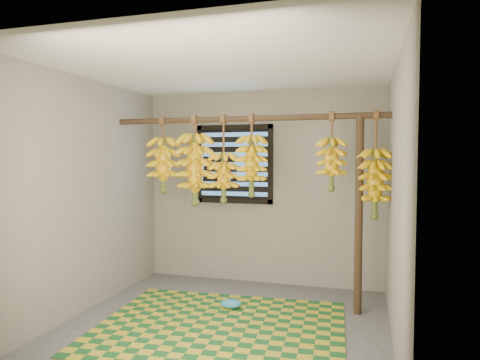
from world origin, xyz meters
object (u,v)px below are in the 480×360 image
(woven_mat, at_px, (220,326))
(banana_bunch_f, at_px, (331,164))
(banana_bunch_b, at_px, (195,169))
(banana_bunch_d, at_px, (252,165))
(banana_bunch_a, at_px, (163,165))
(plastic_bag, at_px, (231,304))
(support_post, at_px, (359,216))
(banana_bunch_c, at_px, (224,177))
(banana_bunch_e, at_px, (375,183))

(woven_mat, distance_m, banana_bunch_f, 1.93)
(banana_bunch_b, distance_m, banana_bunch_d, 0.65)
(banana_bunch_a, bearing_deg, plastic_bag, -14.92)
(plastic_bag, relative_size, banana_bunch_d, 0.26)
(support_post, relative_size, woven_mat, 0.88)
(banana_bunch_f, bearing_deg, banana_bunch_d, 180.00)
(woven_mat, relative_size, banana_bunch_c, 2.39)
(banana_bunch_e, bearing_deg, banana_bunch_d, 180.00)
(plastic_bag, bearing_deg, banana_bunch_d, 56.08)
(plastic_bag, bearing_deg, banana_bunch_c, 123.83)
(banana_bunch_f, bearing_deg, banana_bunch_c, 180.00)
(banana_bunch_c, bearing_deg, banana_bunch_f, 0.00)
(support_post, distance_m, banana_bunch_e, 0.36)
(support_post, height_order, banana_bunch_f, banana_bunch_f)
(banana_bunch_f, bearing_deg, support_post, 0.00)
(plastic_bag, bearing_deg, banana_bunch_e, 9.40)
(woven_mat, relative_size, plastic_bag, 10.08)
(banana_bunch_e, height_order, banana_bunch_f, same)
(banana_bunch_b, height_order, banana_bunch_d, same)
(banana_bunch_d, relative_size, banana_bunch_f, 1.10)
(woven_mat, bearing_deg, banana_bunch_f, 37.15)
(banana_bunch_a, xyz_separation_m, banana_bunch_e, (2.31, 0.00, -0.17))
(banana_bunch_c, distance_m, banana_bunch_f, 1.17)
(support_post, distance_m, banana_bunch_a, 2.21)
(plastic_bag, distance_m, banana_bunch_f, 1.79)
(banana_bunch_a, height_order, banana_bunch_c, same)
(banana_bunch_c, bearing_deg, plastic_bag, -56.17)
(woven_mat, bearing_deg, plastic_bag, 95.56)
(plastic_bag, xyz_separation_m, banana_bunch_a, (-0.88, 0.24, 1.45))
(support_post, height_order, plastic_bag, support_post)
(banana_bunch_d, height_order, banana_bunch_f, same)
(banana_bunch_b, relative_size, banana_bunch_e, 0.93)
(woven_mat, distance_m, banana_bunch_b, 1.70)
(woven_mat, relative_size, banana_bunch_e, 2.13)
(plastic_bag, xyz_separation_m, banana_bunch_c, (-0.16, 0.24, 1.32))
(banana_bunch_a, height_order, banana_bunch_f, same)
(banana_bunch_c, xyz_separation_m, banana_bunch_f, (1.16, 0.00, 0.15))
(support_post, height_order, banana_bunch_c, banana_bunch_c)
(banana_bunch_b, xyz_separation_m, banana_bunch_d, (0.65, -0.00, 0.05))
(plastic_bag, distance_m, banana_bunch_c, 1.35)
(support_post, xyz_separation_m, banana_bunch_b, (-1.77, 0.00, 0.45))
(banana_bunch_b, distance_m, banana_bunch_f, 1.49)
(woven_mat, bearing_deg, support_post, 30.44)
(banana_bunch_c, height_order, banana_bunch_e, same)
(plastic_bag, distance_m, banana_bunch_e, 1.92)
(banana_bunch_a, relative_size, banana_bunch_c, 0.90)
(banana_bunch_b, bearing_deg, banana_bunch_d, -0.00)
(banana_bunch_a, bearing_deg, banana_bunch_f, 0.00)
(plastic_bag, relative_size, banana_bunch_e, 0.21)
(banana_bunch_a, relative_size, banana_bunch_d, 0.98)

